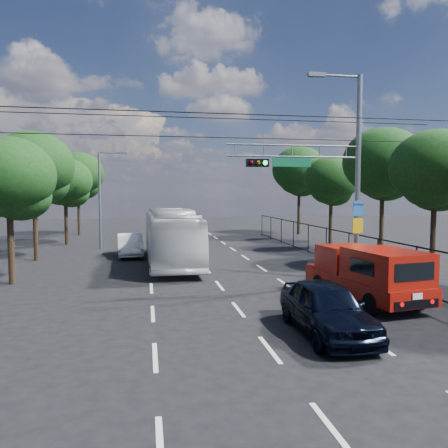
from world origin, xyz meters
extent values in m
plane|color=black|center=(0.00, 0.00, 0.00)|extent=(120.00, 120.00, 0.00)
cube|color=beige|center=(-3.00, -4.00, 0.01)|extent=(0.12, 2.00, 0.01)
cube|color=beige|center=(-3.00, 0.00, 0.01)|extent=(0.12, 2.00, 0.01)
cube|color=beige|center=(-3.00, 4.00, 0.01)|extent=(0.12, 2.00, 0.01)
cube|color=beige|center=(-3.00, 8.00, 0.01)|extent=(0.12, 2.00, 0.01)
cube|color=beige|center=(-3.00, 12.00, 0.01)|extent=(0.12, 2.00, 0.01)
cube|color=beige|center=(-3.00, 16.00, 0.01)|extent=(0.12, 2.00, 0.01)
cube|color=beige|center=(-3.00, 20.00, 0.01)|extent=(0.12, 2.00, 0.01)
cube|color=beige|center=(-3.00, 24.00, 0.01)|extent=(0.12, 2.00, 0.01)
cube|color=beige|center=(-3.00, 28.00, 0.01)|extent=(0.12, 2.00, 0.01)
cube|color=beige|center=(-3.00, 32.00, 0.01)|extent=(0.12, 2.00, 0.01)
cube|color=beige|center=(0.00, -4.00, 0.01)|extent=(0.12, 2.00, 0.01)
cube|color=beige|center=(0.00, 0.00, 0.01)|extent=(0.12, 2.00, 0.01)
cube|color=beige|center=(0.00, 4.00, 0.01)|extent=(0.12, 2.00, 0.01)
cube|color=beige|center=(0.00, 8.00, 0.01)|extent=(0.12, 2.00, 0.01)
cube|color=beige|center=(0.00, 12.00, 0.01)|extent=(0.12, 2.00, 0.01)
cube|color=beige|center=(0.00, 16.00, 0.01)|extent=(0.12, 2.00, 0.01)
cube|color=beige|center=(0.00, 20.00, 0.01)|extent=(0.12, 2.00, 0.01)
cube|color=beige|center=(0.00, 24.00, 0.01)|extent=(0.12, 2.00, 0.01)
cube|color=beige|center=(0.00, 28.00, 0.01)|extent=(0.12, 2.00, 0.01)
cube|color=beige|center=(0.00, 32.00, 0.01)|extent=(0.12, 2.00, 0.01)
cube|color=beige|center=(3.00, 0.00, 0.01)|extent=(0.12, 2.00, 0.01)
cube|color=beige|center=(3.00, 4.00, 0.01)|extent=(0.12, 2.00, 0.01)
cube|color=beige|center=(3.00, 8.00, 0.01)|extent=(0.12, 2.00, 0.01)
cube|color=beige|center=(3.00, 12.00, 0.01)|extent=(0.12, 2.00, 0.01)
cube|color=beige|center=(3.00, 16.00, 0.01)|extent=(0.12, 2.00, 0.01)
cube|color=beige|center=(3.00, 20.00, 0.01)|extent=(0.12, 2.00, 0.01)
cube|color=beige|center=(3.00, 24.00, 0.01)|extent=(0.12, 2.00, 0.01)
cube|color=beige|center=(3.00, 28.00, 0.01)|extent=(0.12, 2.00, 0.01)
cube|color=beige|center=(3.00, 32.00, 0.01)|extent=(0.12, 2.00, 0.01)
cylinder|color=slate|center=(6.50, 8.00, 4.75)|extent=(0.24, 0.24, 9.50)
cylinder|color=slate|center=(5.50, 8.00, 9.40)|extent=(2.00, 0.10, 0.10)
cube|color=slate|center=(4.40, 8.00, 9.40)|extent=(0.80, 0.25, 0.18)
cylinder|color=slate|center=(3.40, 8.00, 6.25)|extent=(6.20, 0.08, 0.08)
cylinder|color=slate|center=(3.40, 8.00, 5.75)|extent=(6.20, 0.08, 0.08)
cube|color=black|center=(1.70, 8.00, 5.45)|extent=(1.00, 0.28, 0.35)
sphere|color=#3F0505|center=(1.38, 7.85, 5.45)|extent=(0.20, 0.20, 0.20)
sphere|color=#4C3805|center=(1.70, 7.85, 5.45)|extent=(0.20, 0.20, 0.20)
sphere|color=#0CE533|center=(2.02, 7.85, 5.45)|extent=(0.20, 0.20, 0.20)
cube|color=#0D5C39|center=(3.30, 8.00, 5.50)|extent=(1.80, 0.05, 0.40)
cube|color=blue|center=(6.48, 7.86, 3.40)|extent=(0.50, 0.04, 0.70)
cube|color=yellow|center=(6.48, 7.86, 2.60)|extent=(0.50, 0.04, 0.70)
cylinder|color=slate|center=(5.90, 8.00, 6.00)|extent=(0.05, 0.05, 0.50)
cylinder|color=slate|center=(4.60, 8.00, 6.00)|extent=(0.05, 0.05, 0.50)
cylinder|color=slate|center=(3.30, 8.00, 6.00)|extent=(0.05, 0.05, 0.50)
cylinder|color=slate|center=(2.00, 8.00, 6.00)|extent=(0.05, 0.05, 0.50)
cylinder|color=slate|center=(0.70, 8.00, 6.00)|extent=(0.05, 0.05, 0.50)
cylinder|color=slate|center=(-6.50, 22.00, 3.50)|extent=(0.18, 0.18, 7.00)
cylinder|color=slate|center=(-5.70, 22.00, 7.00)|extent=(1.60, 0.09, 0.09)
cube|color=slate|center=(-4.80, 22.00, 7.00)|extent=(0.60, 0.22, 0.15)
cylinder|color=black|center=(0.00, 6.00, 7.20)|extent=(22.00, 0.04, 0.04)
cylinder|color=black|center=(0.00, 9.50, 7.60)|extent=(22.00, 0.04, 0.04)
cylinder|color=black|center=(0.00, 11.00, 6.90)|extent=(22.00, 0.04, 0.04)
cube|color=black|center=(7.60, 12.00, 1.95)|extent=(0.04, 34.00, 0.06)
cube|color=black|center=(7.60, 12.00, 0.15)|extent=(0.04, 34.00, 0.06)
cylinder|color=black|center=(7.60, 5.00, 1.00)|extent=(0.06, 0.06, 2.00)
cylinder|color=black|center=(7.60, 8.00, 1.00)|extent=(0.06, 0.06, 2.00)
cylinder|color=black|center=(7.60, 11.00, 1.00)|extent=(0.06, 0.06, 2.00)
cylinder|color=black|center=(7.60, 14.00, 1.00)|extent=(0.06, 0.06, 2.00)
cylinder|color=black|center=(7.60, 17.00, 1.00)|extent=(0.06, 0.06, 2.00)
cylinder|color=black|center=(7.60, 20.00, 1.00)|extent=(0.06, 0.06, 2.00)
cylinder|color=black|center=(7.60, 23.00, 1.00)|extent=(0.06, 0.06, 2.00)
cylinder|color=black|center=(7.60, 26.00, 1.00)|extent=(0.06, 0.06, 2.00)
cylinder|color=black|center=(7.60, 29.00, 1.00)|extent=(0.06, 0.06, 2.00)
cylinder|color=black|center=(11.20, 9.00, 2.10)|extent=(0.28, 0.28, 4.20)
ellipsoid|color=black|center=(11.20, 9.00, 5.40)|extent=(4.50, 4.50, 3.83)
ellipsoid|color=black|center=(11.60, 9.30, 4.35)|extent=(3.00, 3.00, 2.40)
ellipsoid|color=black|center=(10.85, 8.80, 4.50)|extent=(2.85, 2.85, 2.28)
cylinder|color=black|center=(11.80, 15.00, 2.38)|extent=(0.28, 0.28, 4.76)
ellipsoid|color=black|center=(11.80, 15.00, 6.12)|extent=(5.10, 5.10, 4.33)
ellipsoid|color=black|center=(12.20, 15.30, 4.93)|extent=(3.40, 3.40, 2.72)
ellipsoid|color=black|center=(11.45, 14.80, 5.10)|extent=(3.23, 3.23, 2.58)
cylinder|color=black|center=(11.40, 22.00, 2.02)|extent=(0.28, 0.28, 4.03)
ellipsoid|color=black|center=(11.40, 22.00, 5.18)|extent=(4.32, 4.32, 3.67)
ellipsoid|color=black|center=(11.80, 22.30, 4.18)|extent=(2.88, 2.88, 2.30)
ellipsoid|color=black|center=(11.05, 21.80, 4.32)|extent=(2.74, 2.74, 2.19)
cylinder|color=black|center=(11.60, 30.00, 2.46)|extent=(0.28, 0.28, 4.93)
ellipsoid|color=black|center=(11.60, 30.00, 6.34)|extent=(5.28, 5.28, 4.49)
ellipsoid|color=black|center=(12.00, 30.30, 5.10)|extent=(3.52, 3.52, 2.82)
ellipsoid|color=black|center=(11.25, 29.80, 5.28)|extent=(3.34, 3.34, 2.68)
cylinder|color=black|center=(-9.20, 10.00, 1.90)|extent=(0.28, 0.28, 3.81)
ellipsoid|color=black|center=(-9.20, 10.00, 4.90)|extent=(4.08, 4.08, 3.47)
ellipsoid|color=black|center=(-8.80, 10.30, 3.94)|extent=(2.72, 2.72, 2.18)
cylinder|color=black|center=(-9.80, 17.00, 2.24)|extent=(0.28, 0.28, 4.48)
ellipsoid|color=black|center=(-9.80, 17.00, 5.76)|extent=(4.80, 4.80, 4.08)
ellipsoid|color=black|center=(-9.40, 17.30, 4.64)|extent=(3.20, 3.20, 2.56)
ellipsoid|color=black|center=(-10.15, 16.80, 4.80)|extent=(3.04, 3.04, 2.43)
cylinder|color=black|center=(-9.40, 25.00, 1.96)|extent=(0.28, 0.28, 3.92)
ellipsoid|color=black|center=(-9.40, 25.00, 5.04)|extent=(4.20, 4.20, 3.57)
ellipsoid|color=black|center=(-9.00, 25.30, 4.06)|extent=(2.80, 2.80, 2.24)
ellipsoid|color=black|center=(-9.75, 24.80, 4.20)|extent=(2.66, 2.66, 2.13)
cylinder|color=black|center=(-9.60, 33.00, 2.30)|extent=(0.28, 0.28, 4.59)
ellipsoid|color=black|center=(-9.60, 33.00, 5.90)|extent=(4.92, 4.92, 4.18)
ellipsoid|color=black|center=(-9.20, 33.30, 4.76)|extent=(3.28, 3.28, 2.62)
ellipsoid|color=black|center=(-9.95, 32.80, 4.92)|extent=(3.12, 3.12, 2.49)
cylinder|color=black|center=(3.85, 5.87, 0.38)|extent=(0.39, 0.79, 0.76)
cylinder|color=black|center=(5.68, 6.12, 0.38)|extent=(0.39, 0.79, 0.76)
cylinder|color=black|center=(4.32, 2.52, 0.38)|extent=(0.39, 0.79, 0.76)
cylinder|color=black|center=(6.15, 2.78, 0.38)|extent=(0.39, 0.79, 0.76)
cube|color=maroon|center=(5.00, 4.32, 0.68)|extent=(2.80, 5.68, 0.61)
cube|color=maroon|center=(4.66, 6.75, 0.76)|extent=(2.08, 0.87, 0.60)
cube|color=black|center=(4.62, 7.04, 1.03)|extent=(1.89, 0.69, 0.33)
cube|color=maroon|center=(4.83, 5.56, 1.47)|extent=(2.18, 1.94, 1.03)
cube|color=black|center=(4.94, 4.75, 1.52)|extent=(1.68, 0.29, 0.60)
cube|color=maroon|center=(5.17, 3.14, 1.55)|extent=(2.39, 3.03, 1.14)
cube|color=black|center=(6.18, 3.28, 1.58)|extent=(0.22, 1.30, 0.49)
cube|color=black|center=(4.15, 2.99, 1.58)|extent=(0.22, 1.30, 0.49)
cube|color=black|center=(5.36, 1.78, 1.58)|extent=(1.57, 0.27, 0.60)
cube|color=black|center=(5.37, 1.65, 0.54)|extent=(1.74, 0.33, 0.28)
cube|color=silver|center=(5.38, 1.60, 0.82)|extent=(0.38, 0.09, 0.20)
imported|color=black|center=(2.00, 0.94, 0.78)|extent=(1.93, 4.59, 1.55)
imported|color=silver|center=(-1.77, 14.60, 1.58)|extent=(2.86, 11.41, 3.17)
imported|color=silver|center=(-4.25, 17.89, 0.73)|extent=(1.88, 4.55, 1.46)
camera|label=1|loc=(-3.17, -10.89, 4.17)|focal=35.00mm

